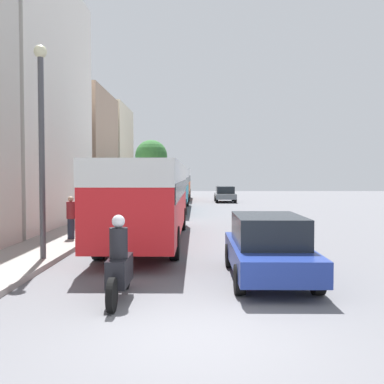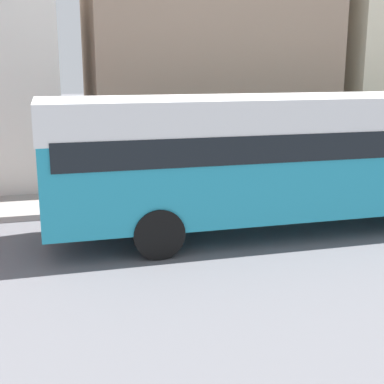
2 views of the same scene
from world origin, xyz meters
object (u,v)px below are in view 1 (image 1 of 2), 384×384
Objects in this scene: bus_third_in_line at (177,180)px; car_crossing at (268,246)px; car_far_curb at (225,194)px; bus_following at (170,183)px; pedestrian_near_curb at (71,217)px; motorcycle_behind_lead at (119,266)px; bus_lead at (149,191)px.

car_crossing is at bearing -83.62° from bus_third_in_line.
bus_following is at bearing 63.92° from car_far_curb.
bus_third_in_line reaches higher than car_crossing.
car_far_curb is at bearing 73.05° from pedestrian_near_curb.
motorcycle_behind_lead is at bearing -151.65° from car_crossing.
bus_third_in_line is 4.38× the size of motorcycle_behind_lead.
bus_third_in_line is 2.42× the size of car_far_curb.
pedestrian_near_curb is (-2.72, -27.27, -1.08)m from bus_third_in_line.
bus_lead reaches higher than motorcycle_behind_lead.
car_crossing is (3.66, -32.75, -1.25)m from bus_third_in_line.
motorcycle_behind_lead is at bearing -89.09° from bus_following.
bus_following is 14.98m from pedestrian_near_curb.
bus_third_in_line is 32.98m from car_crossing.
car_crossing is at bearing -58.75° from bus_lead.
bus_lead is 0.97× the size of bus_following.
pedestrian_near_curb is (-2.88, -0.29, -0.96)m from bus_lead.
bus_third_in_line is 5.79m from car_far_curb.
bus_lead is at bearing 91.72° from motorcycle_behind_lead.
bus_lead is 26.98m from bus_third_in_line.
car_crossing is at bearing -79.81° from bus_following.
car_crossing is at bearing 88.19° from car_far_curb.
motorcycle_behind_lead is 7.89m from pedestrian_near_curb.
motorcycle_behind_lead reaches higher than car_far_curb.
motorcycle_behind_lead is at bearing 82.33° from car_far_curb.
car_far_curb is (4.21, 31.24, 0.07)m from motorcycle_behind_lead.
pedestrian_near_curb reaches higher than car_crossing.
bus_third_in_line reaches higher than pedestrian_near_curb.
car_crossing reaches higher than car_far_curb.
bus_third_in_line is 27.43m from pedestrian_near_curb.
bus_lead is at bearing 5.78° from pedestrian_near_curb.
bus_following is at bearing -89.82° from bus_third_in_line.
pedestrian_near_curb is (-2.76, -14.69, -0.99)m from bus_following.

